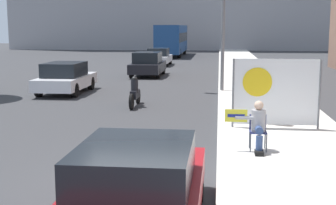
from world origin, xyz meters
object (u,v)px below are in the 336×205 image
at_px(car_on_road_nearest, 66,78).
at_px(car_on_road_midblock, 148,64).
at_px(car_on_road_distant, 159,57).
at_px(protest_banner, 275,92).
at_px(jogger_on_sidewalk, 270,95).
at_px(parked_car_curbside, 137,187).
at_px(city_bus_on_road, 172,38).
at_px(pedestrian_behind, 241,86).
at_px(motorcycle_on_road, 135,93).
at_px(traffic_light_pole, 204,5).
at_px(seated_protester, 258,125).

relative_size(car_on_road_nearest, car_on_road_midblock, 1.00).
xyz_separation_m(car_on_road_nearest, car_on_road_distant, (2.25, 16.64, -0.02)).
bearing_deg(protest_banner, jogger_on_sidewalk, 96.92).
bearing_deg(parked_car_curbside, city_bus_on_road, 95.07).
height_order(pedestrian_behind, motorcycle_on_road, pedestrian_behind).
bearing_deg(car_on_road_midblock, jogger_on_sidewalk, -68.09).
relative_size(pedestrian_behind, car_on_road_nearest, 0.40).
bearing_deg(protest_banner, traffic_light_pole, 105.49).
bearing_deg(car_on_road_midblock, city_bus_on_road, 91.61).
height_order(protest_banner, car_on_road_distant, protest_banner).
relative_size(traffic_light_pole, motorcycle_on_road, 2.88).
bearing_deg(car_on_road_nearest, traffic_light_pole, 8.73).
distance_m(car_on_road_midblock, car_on_road_distant, 8.52).
bearing_deg(pedestrian_behind, protest_banner, -78.23).
bearing_deg(car_on_road_distant, city_bus_on_road, 90.91).
bearing_deg(seated_protester, car_on_road_nearest, 121.94).
relative_size(protest_banner, car_on_road_distant, 0.59).
distance_m(protest_banner, motorcycle_on_road, 6.44).
height_order(car_on_road_nearest, city_bus_on_road, city_bus_on_road).
bearing_deg(city_bus_on_road, car_on_road_nearest, -93.98).
height_order(city_bus_on_road, motorcycle_on_road, city_bus_on_road).
relative_size(jogger_on_sidewalk, car_on_road_distant, 0.41).
xyz_separation_m(pedestrian_behind, car_on_road_nearest, (-7.92, 4.56, -0.31)).
xyz_separation_m(traffic_light_pole, car_on_road_distant, (-4.16, 15.65, -3.38)).
bearing_deg(car_on_road_nearest, seated_protester, -51.51).
bearing_deg(parked_car_curbside, traffic_light_pole, 88.28).
height_order(protest_banner, car_on_road_midblock, protest_banner).
bearing_deg(car_on_road_nearest, jogger_on_sidewalk, -38.41).
distance_m(jogger_on_sidewalk, motorcycle_on_road, 5.99).
bearing_deg(motorcycle_on_road, seated_protester, -58.46).
distance_m(seated_protester, jogger_on_sidewalk, 3.32).
distance_m(car_on_road_nearest, city_bus_on_road, 29.50).
relative_size(seated_protester, pedestrian_behind, 0.69).
distance_m(pedestrian_behind, car_on_road_midblock, 13.74).
height_order(jogger_on_sidewalk, pedestrian_behind, jogger_on_sidewalk).
bearing_deg(car_on_road_midblock, car_on_road_distant, 92.66).
height_order(car_on_road_midblock, car_on_road_distant, car_on_road_midblock).
relative_size(car_on_road_nearest, car_on_road_distant, 1.01).
distance_m(parked_car_curbside, car_on_road_midblock, 22.87).
xyz_separation_m(jogger_on_sidewalk, city_bus_on_road, (-6.63, 36.29, 0.85)).
height_order(car_on_road_midblock, motorcycle_on_road, car_on_road_midblock).
xyz_separation_m(protest_banner, motorcycle_on_road, (-4.87, 4.15, -0.69)).
bearing_deg(parked_car_curbside, jogger_on_sidewalk, 70.24).
xyz_separation_m(seated_protester, car_on_road_nearest, (-8.06, 10.13, -0.06)).
bearing_deg(jogger_on_sidewalk, pedestrian_behind, -56.43).
distance_m(pedestrian_behind, motorcycle_on_road, 4.25).
relative_size(jogger_on_sidewalk, motorcycle_on_road, 0.86).
bearing_deg(jogger_on_sidewalk, motorcycle_on_road, -21.14).
bearing_deg(city_bus_on_road, protest_banner, -79.70).
distance_m(pedestrian_behind, protest_banner, 3.04).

